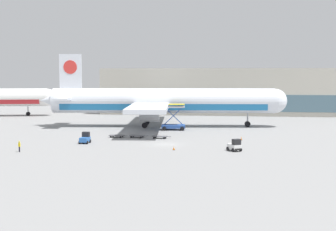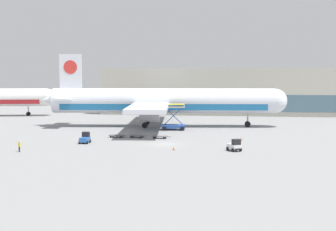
{
  "view_description": "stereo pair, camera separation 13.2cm",
  "coord_description": "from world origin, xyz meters",
  "px_view_note": "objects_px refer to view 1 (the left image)",
  "views": [
    {
      "loc": [
        11.19,
        -80.96,
        12.54
      ],
      "look_at": [
        -1.34,
        12.35,
        4.0
      ],
      "focal_mm": 50.0,
      "sensor_mm": 36.0,
      "label": 1
    },
    {
      "loc": [
        11.32,
        -80.94,
        12.54
      ],
      "look_at": [
        -1.34,
        12.35,
        4.0
      ],
      "focal_mm": 50.0,
      "sensor_mm": 36.0,
      "label": 2
    }
  ],
  "objects_px": {
    "scissor_lift_loader": "(173,120)",
    "baggage_tug_foreground": "(85,138)",
    "airplane_main": "(160,102)",
    "baggage_dolly_lead": "(117,135)",
    "baggage_dolly_third": "(160,136)",
    "traffic_cone_far": "(241,138)",
    "baggage_tug_mid": "(235,146)",
    "baggage_dolly_second": "(137,136)",
    "ground_crew_near": "(19,145)",
    "traffic_cone_near": "(174,148)"
  },
  "relations": [
    {
      "from": "baggage_dolly_third",
      "to": "traffic_cone_far",
      "type": "relative_size",
      "value": 5.3
    },
    {
      "from": "baggage_dolly_third",
      "to": "traffic_cone_far",
      "type": "distance_m",
      "value": 15.53
    },
    {
      "from": "baggage_dolly_second",
      "to": "ground_crew_near",
      "type": "relative_size",
      "value": 2.14
    },
    {
      "from": "baggage_tug_mid",
      "to": "baggage_dolly_third",
      "type": "relative_size",
      "value": 0.75
    },
    {
      "from": "traffic_cone_near",
      "to": "baggage_dolly_second",
      "type": "bearing_deg",
      "value": 123.18
    },
    {
      "from": "baggage_tug_foreground",
      "to": "baggage_dolly_second",
      "type": "distance_m",
      "value": 11.4
    },
    {
      "from": "airplane_main",
      "to": "baggage_dolly_lead",
      "type": "height_order",
      "value": "airplane_main"
    },
    {
      "from": "scissor_lift_loader",
      "to": "traffic_cone_far",
      "type": "xyz_separation_m",
      "value": [
        14.58,
        -14.25,
        -1.82
      ]
    },
    {
      "from": "baggage_dolly_second",
      "to": "traffic_cone_far",
      "type": "bearing_deg",
      "value": 4.09
    },
    {
      "from": "scissor_lift_loader",
      "to": "baggage_dolly_third",
      "type": "relative_size",
      "value": 1.52
    },
    {
      "from": "scissor_lift_loader",
      "to": "ground_crew_near",
      "type": "xyz_separation_m",
      "value": [
        -20.86,
        -32.12,
        -1.13
      ]
    },
    {
      "from": "baggage_dolly_third",
      "to": "traffic_cone_far",
      "type": "bearing_deg",
      "value": 5.15
    },
    {
      "from": "baggage_dolly_second",
      "to": "ground_crew_near",
      "type": "distance_m",
      "value": 24.21
    },
    {
      "from": "airplane_main",
      "to": "baggage_dolly_lead",
      "type": "xyz_separation_m",
      "value": [
        -5.57,
        -19.79,
        -5.45
      ]
    },
    {
      "from": "baggage_tug_mid",
      "to": "baggage_dolly_second",
      "type": "relative_size",
      "value": 0.75
    },
    {
      "from": "baggage_tug_mid",
      "to": "traffic_cone_near",
      "type": "xyz_separation_m",
      "value": [
        -9.9,
        -0.32,
        -0.54
      ]
    },
    {
      "from": "scissor_lift_loader",
      "to": "baggage_tug_foreground",
      "type": "height_order",
      "value": "scissor_lift_loader"
    },
    {
      "from": "baggage_dolly_third",
      "to": "ground_crew_near",
      "type": "height_order",
      "value": "ground_crew_near"
    },
    {
      "from": "scissor_lift_loader",
      "to": "baggage_dolly_third",
      "type": "height_order",
      "value": "scissor_lift_loader"
    },
    {
      "from": "baggage_dolly_third",
      "to": "traffic_cone_near",
      "type": "bearing_deg",
      "value": -65.26
    },
    {
      "from": "ground_crew_near",
      "to": "traffic_cone_near",
      "type": "xyz_separation_m",
      "value": [
        24.24,
        5.12,
        -0.7
      ]
    },
    {
      "from": "ground_crew_near",
      "to": "traffic_cone_near",
      "type": "distance_m",
      "value": 24.78
    },
    {
      "from": "baggage_tug_mid",
      "to": "traffic_cone_far",
      "type": "bearing_deg",
      "value": 142.0
    },
    {
      "from": "scissor_lift_loader",
      "to": "traffic_cone_near",
      "type": "distance_m",
      "value": 27.27
    },
    {
      "from": "baggage_tug_mid",
      "to": "traffic_cone_far",
      "type": "distance_m",
      "value": 12.51
    },
    {
      "from": "baggage_dolly_lead",
      "to": "traffic_cone_far",
      "type": "bearing_deg",
      "value": 4.88
    },
    {
      "from": "baggage_dolly_third",
      "to": "ground_crew_near",
      "type": "relative_size",
      "value": 2.14
    },
    {
      "from": "baggage_dolly_lead",
      "to": "traffic_cone_near",
      "type": "bearing_deg",
      "value": -39.72
    },
    {
      "from": "scissor_lift_loader",
      "to": "baggage_dolly_second",
      "type": "relative_size",
      "value": 1.52
    },
    {
      "from": "airplane_main",
      "to": "traffic_cone_far",
      "type": "distance_m",
      "value": 28.12
    },
    {
      "from": "baggage_tug_foreground",
      "to": "ground_crew_near",
      "type": "relative_size",
      "value": 1.41
    },
    {
      "from": "baggage_dolly_second",
      "to": "ground_crew_near",
      "type": "height_order",
      "value": "ground_crew_near"
    },
    {
      "from": "baggage_tug_foreground",
      "to": "baggage_dolly_lead",
      "type": "relative_size",
      "value": 0.66
    },
    {
      "from": "scissor_lift_loader",
      "to": "baggage_tug_mid",
      "type": "distance_m",
      "value": 29.83
    },
    {
      "from": "baggage_tug_foreground",
      "to": "baggage_tug_mid",
      "type": "xyz_separation_m",
      "value": [
        26.58,
        -4.96,
        0.0
      ]
    },
    {
      "from": "baggage_dolly_third",
      "to": "airplane_main",
      "type": "bearing_deg",
      "value": 104.87
    },
    {
      "from": "traffic_cone_near",
      "to": "airplane_main",
      "type": "bearing_deg",
      "value": 102.41
    },
    {
      "from": "scissor_lift_loader",
      "to": "baggage_tug_foreground",
      "type": "relative_size",
      "value": 2.31
    },
    {
      "from": "airplane_main",
      "to": "ground_crew_near",
      "type": "relative_size",
      "value": 33.01
    },
    {
      "from": "baggage_dolly_second",
      "to": "baggage_dolly_third",
      "type": "relative_size",
      "value": 1.0
    },
    {
      "from": "ground_crew_near",
      "to": "airplane_main",
      "type": "bearing_deg",
      "value": 107.64
    },
    {
      "from": "baggage_tug_foreground",
      "to": "baggage_dolly_second",
      "type": "relative_size",
      "value": 0.66
    },
    {
      "from": "airplane_main",
      "to": "baggage_dolly_second",
      "type": "relative_size",
      "value": 15.41
    },
    {
      "from": "scissor_lift_loader",
      "to": "traffic_cone_far",
      "type": "height_order",
      "value": "scissor_lift_loader"
    },
    {
      "from": "baggage_tug_foreground",
      "to": "traffic_cone_near",
      "type": "height_order",
      "value": "baggage_tug_foreground"
    },
    {
      "from": "baggage_dolly_second",
      "to": "baggage_dolly_third",
      "type": "distance_m",
      "value": 4.57
    },
    {
      "from": "scissor_lift_loader",
      "to": "baggage_tug_mid",
      "type": "bearing_deg",
      "value": -69.53
    },
    {
      "from": "ground_crew_near",
      "to": "baggage_tug_mid",
      "type": "bearing_deg",
      "value": 50.54
    },
    {
      "from": "baggage_dolly_lead",
      "to": "traffic_cone_far",
      "type": "distance_m",
      "value": 24.08
    },
    {
      "from": "traffic_cone_far",
      "to": "baggage_tug_mid",
      "type": "bearing_deg",
      "value": -95.98
    }
  ]
}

